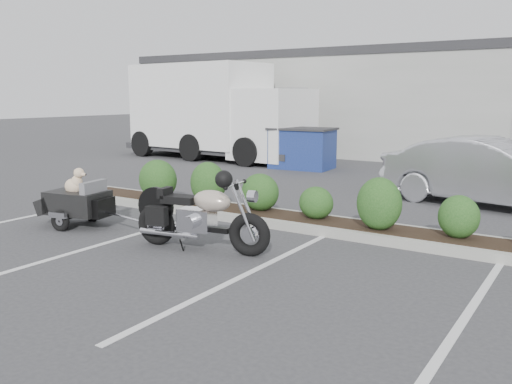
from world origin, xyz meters
The scene contains 8 objects.
ground centered at (0.00, 0.00, 0.00)m, with size 90.00×90.00×0.00m, color #38383A.
planter_kerb centered at (1.00, 2.20, 0.07)m, with size 12.00×1.00×0.15m, color #9E9E93.
building centered at (0.00, 17.00, 2.00)m, with size 26.00×10.00×4.00m, color #9EA099.
motorcycle centered at (-0.01, 0.01, 0.51)m, with size 2.22×0.89×1.28m.
pet_trailer centered at (-2.80, 0.03, 0.45)m, with size 1.80×1.02×1.06m.
sedan centered at (2.98, 5.89, 0.71)m, with size 1.51×4.34×1.43m, color silver.
dumpster centered at (-3.10, 9.02, 0.65)m, with size 2.06×1.49×1.29m.
delivery_truck centered at (-7.03, 9.78, 1.64)m, with size 7.61×3.05×3.41m.
Camera 1 is at (4.96, -6.13, 2.30)m, focal length 38.00 mm.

